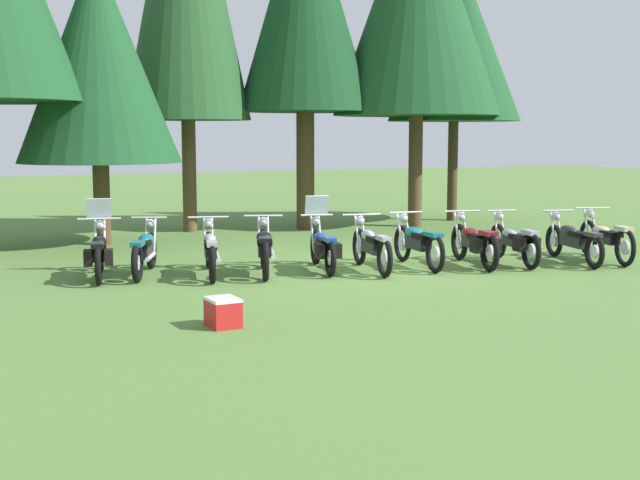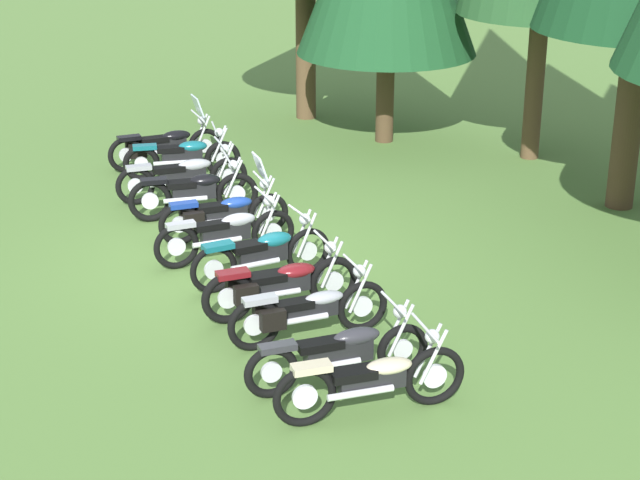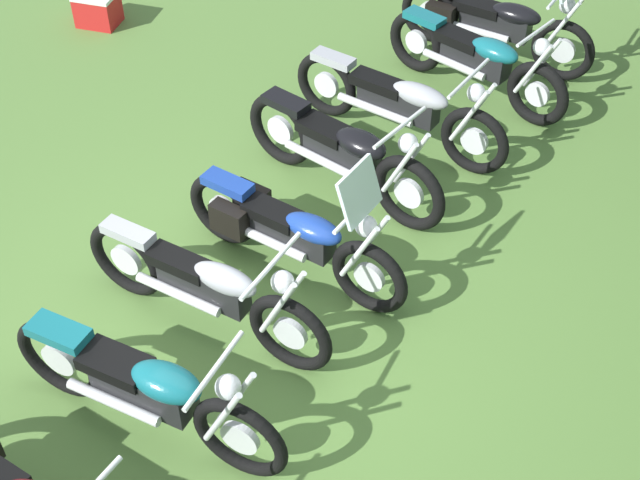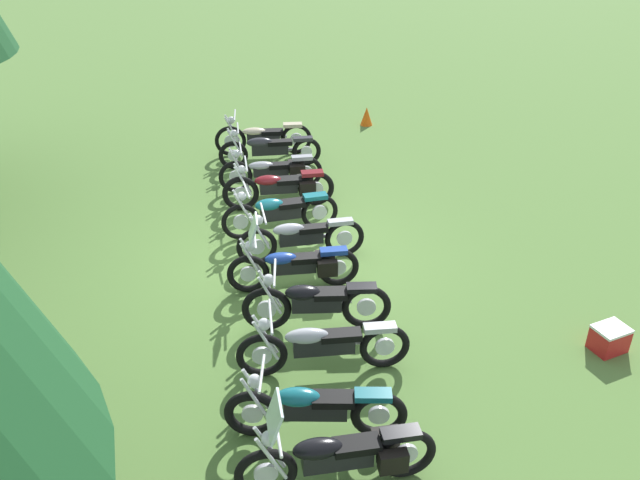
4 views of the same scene
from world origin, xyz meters
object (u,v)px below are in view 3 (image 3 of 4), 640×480
(motorcycle_1, at_px, (477,59))
(motorcycle_2, at_px, (400,104))
(motorcycle_3, at_px, (343,152))
(motorcycle_4, at_px, (290,231))
(motorcycle_5, at_px, (206,287))
(motorcycle_0, at_px, (493,21))
(motorcycle_6, at_px, (146,388))
(picnic_cooler, at_px, (98,9))

(motorcycle_1, relative_size, motorcycle_2, 0.90)
(motorcycle_3, bearing_deg, motorcycle_4, -74.74)
(motorcycle_5, bearing_deg, motorcycle_2, 86.35)
(motorcycle_0, height_order, motorcycle_6, motorcycle_0)
(motorcycle_2, bearing_deg, motorcycle_5, -89.11)
(motorcycle_1, distance_m, motorcycle_4, 3.23)
(motorcycle_2, bearing_deg, motorcycle_0, 88.98)
(motorcycle_3, distance_m, motorcycle_5, 1.98)
(motorcycle_0, height_order, motorcycle_3, motorcycle_0)
(motorcycle_3, bearing_deg, motorcycle_2, 93.60)
(motorcycle_5, relative_size, motorcycle_6, 1.01)
(motorcycle_1, relative_size, motorcycle_6, 0.94)
(motorcycle_5, distance_m, motorcycle_6, 1.02)
(motorcycle_1, distance_m, motorcycle_3, 2.14)
(motorcycle_2, xyz_separation_m, picnic_cooler, (-1.09, -3.97, -0.26))
(motorcycle_5, distance_m, picnic_cooler, 5.11)
(motorcycle_4, bearing_deg, motorcycle_6, -86.71)
(motorcycle_4, relative_size, motorcycle_6, 0.96)
(motorcycle_6, bearing_deg, motorcycle_5, 98.27)
(motorcycle_1, relative_size, motorcycle_5, 0.93)
(picnic_cooler, bearing_deg, motorcycle_5, 39.33)
(motorcycle_3, xyz_separation_m, motorcycle_5, (1.93, -0.47, -0.02))
(motorcycle_6, bearing_deg, motorcycle_0, 84.64)
(motorcycle_0, relative_size, picnic_cooler, 4.56)
(motorcycle_3, xyz_separation_m, motorcycle_4, (1.12, -0.09, -0.02))
(motorcycle_4, bearing_deg, motorcycle_1, 88.36)
(picnic_cooler, bearing_deg, motorcycle_6, 33.25)
(motorcycle_2, bearing_deg, picnic_cooler, 179.97)
(motorcycle_2, distance_m, picnic_cooler, 4.13)
(motorcycle_2, bearing_deg, motorcycle_4, -84.57)
(motorcycle_4, bearing_deg, picnic_cooler, 153.32)
(motorcycle_3, height_order, motorcycle_4, motorcycle_4)
(motorcycle_2, height_order, picnic_cooler, motorcycle_2)
(motorcycle_1, distance_m, motorcycle_5, 4.11)
(motorcycle_3, relative_size, motorcycle_5, 0.95)
(motorcycle_3, bearing_deg, motorcycle_6, -78.80)
(motorcycle_0, relative_size, motorcycle_5, 1.01)
(motorcycle_0, distance_m, motorcycle_1, 0.80)
(motorcycle_5, bearing_deg, motorcycle_4, 75.69)
(motorcycle_2, bearing_deg, motorcycle_3, -90.84)
(motorcycle_0, bearing_deg, motorcycle_6, -90.54)
(motorcycle_0, distance_m, motorcycle_4, 4.00)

